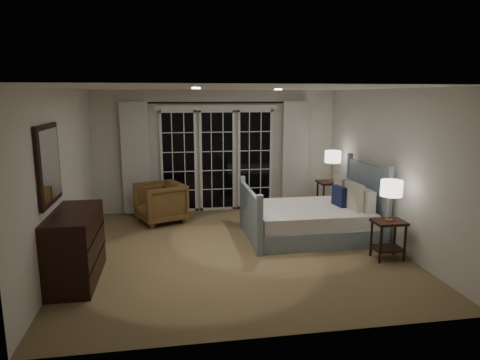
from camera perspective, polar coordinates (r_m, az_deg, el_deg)
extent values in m
plane|color=olive|center=(6.83, -0.58, -9.31)|extent=(5.00, 5.00, 0.00)
plane|color=white|center=(6.39, -0.63, 12.17)|extent=(5.00, 5.00, 0.00)
cube|color=silver|center=(6.60, -22.60, 0.36)|extent=(0.02, 5.00, 2.50)
cube|color=silver|center=(7.30, 19.18, 1.58)|extent=(0.02, 5.00, 2.50)
cube|color=silver|center=(8.94, -3.07, 3.86)|extent=(5.00, 0.02, 2.50)
cube|color=silver|center=(4.10, 4.80, -5.03)|extent=(5.00, 0.02, 2.50)
cube|color=black|center=(8.89, -8.17, 2.42)|extent=(0.66, 0.02, 2.02)
cube|color=black|center=(8.94, -3.04, 2.57)|extent=(0.66, 0.02, 2.02)
cube|color=black|center=(9.07, 2.00, 2.69)|extent=(0.66, 0.02, 2.02)
cube|color=white|center=(8.83, -3.10, 9.63)|extent=(2.50, 0.04, 0.10)
cylinder|color=black|center=(8.77, -3.07, 10.27)|extent=(3.50, 0.03, 0.03)
cube|color=silver|center=(8.81, -13.72, 2.79)|extent=(0.55, 0.10, 2.25)
cube|color=silver|center=(9.17, 7.33, 3.34)|extent=(0.55, 0.10, 2.25)
cylinder|color=white|center=(7.14, 5.11, 11.95)|extent=(0.12, 0.12, 0.01)
cylinder|color=white|center=(5.93, -5.89, 12.08)|extent=(0.12, 0.12, 0.01)
cube|color=#889CA5|center=(7.52, 9.13, -6.35)|extent=(1.94, 1.51, 0.28)
cube|color=silver|center=(7.45, 9.19, -4.44)|extent=(1.88, 1.45, 0.24)
cube|color=#889CA5|center=(7.78, 16.46, -2.47)|extent=(0.06, 1.51, 1.23)
cube|color=#889CA5|center=(7.18, 1.36, -4.68)|extent=(0.06, 1.51, 0.85)
cube|color=silver|center=(7.39, 16.17, -2.47)|extent=(0.14, 0.60, 0.36)
cube|color=silver|center=(7.96, 14.20, -1.41)|extent=(0.14, 0.60, 0.36)
cube|color=beige|center=(7.35, 14.93, -2.12)|extent=(0.16, 0.46, 0.45)
cube|color=beige|center=(7.85, 13.26, -1.20)|extent=(0.16, 0.46, 0.45)
cube|color=#141738|center=(7.56, 13.08, -2.10)|extent=(0.15, 0.35, 0.34)
cube|color=black|center=(6.67, 19.26, -5.32)|extent=(0.45, 0.36, 0.04)
cube|color=black|center=(6.79, 19.04, -8.60)|extent=(0.42, 0.32, 0.03)
cylinder|color=black|center=(6.55, 18.23, -8.21)|extent=(0.04, 0.04, 0.56)
cylinder|color=black|center=(6.73, 21.12, -7.88)|extent=(0.04, 0.04, 0.56)
cylinder|color=black|center=(6.79, 17.11, -7.44)|extent=(0.04, 0.04, 0.56)
cylinder|color=black|center=(6.96, 19.92, -7.15)|extent=(0.04, 0.04, 0.56)
cube|color=black|center=(8.74, 12.15, -0.28)|extent=(0.55, 0.44, 0.04)
cube|color=black|center=(8.85, 12.01, -3.40)|extent=(0.50, 0.39, 0.03)
cylinder|color=black|center=(8.58, 11.05, -2.85)|extent=(0.04, 0.04, 0.68)
cylinder|color=black|center=(8.75, 13.87, -2.70)|extent=(0.04, 0.04, 0.68)
cylinder|color=black|center=(8.90, 10.27, -2.32)|extent=(0.04, 0.04, 0.68)
cylinder|color=black|center=(9.06, 13.00, -2.18)|extent=(0.04, 0.04, 0.68)
cylinder|color=#AC7744|center=(6.66, 19.28, -5.07)|extent=(0.12, 0.12, 0.02)
cylinder|color=#AC7744|center=(6.61, 19.39, -3.51)|extent=(0.02, 0.02, 0.35)
cylinder|color=white|center=(6.55, 19.55, -1.04)|extent=(0.31, 0.31, 0.23)
cylinder|color=#AC7744|center=(8.74, 12.15, -0.09)|extent=(0.12, 0.12, 0.02)
cylinder|color=#AC7744|center=(8.70, 12.20, 1.13)|extent=(0.02, 0.02, 0.36)
cylinder|color=white|center=(8.66, 12.29, 3.06)|extent=(0.32, 0.32, 0.23)
imported|color=brown|center=(8.33, -10.55, -2.97)|extent=(1.08, 1.07, 0.76)
cube|color=black|center=(6.02, -21.10, -8.27)|extent=(0.55, 1.31, 0.93)
cube|color=black|center=(6.02, -18.36, -9.67)|extent=(0.01, 1.29, 0.01)
cube|color=black|center=(5.92, -18.54, -6.91)|extent=(0.01, 1.29, 0.01)
cube|color=black|center=(5.82, -24.16, 1.89)|extent=(0.04, 0.85, 1.00)
cube|color=white|center=(5.82, -23.92, 1.90)|extent=(0.01, 0.73, 0.88)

